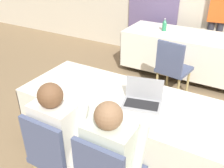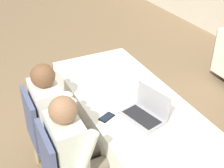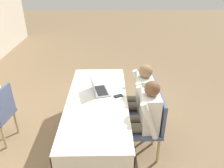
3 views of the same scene
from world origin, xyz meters
name	(u,v)px [view 1 (image 1 of 3)]	position (x,y,z in m)	size (l,w,h in m)	color
ground_plane	(121,153)	(0.00, 0.00, 0.00)	(24.00, 24.00, 0.00)	#846B4C
conference_table_near	(122,112)	(0.00, 0.00, 0.58)	(2.07, 0.85, 0.76)	white
conference_table_far	(185,44)	(0.01, 2.30, 0.58)	(2.07, 0.85, 0.76)	white
laptop	(142,100)	(0.22, -0.02, 0.80)	(0.40, 0.32, 0.23)	#99999E
cell_phone	(116,115)	(0.09, -0.30, 0.76)	(0.12, 0.15, 0.01)	black
paper_beside_laptop	(149,96)	(0.22, 0.14, 0.76)	(0.26, 0.33, 0.00)	white
paper_centre_table	(185,106)	(0.58, 0.15, 0.76)	(0.32, 0.36, 0.00)	white
water_bottle	(164,25)	(-0.39, 2.29, 0.85)	(0.07, 0.07, 0.21)	#288456
chair_near_left	(56,153)	(-0.26, -0.73, 0.51)	(0.44, 0.44, 0.92)	tan
chair_far_spare	(172,67)	(0.07, 1.45, 0.51)	(0.50, 0.50, 0.92)	tan
person_checkered_shirt	(62,132)	(-0.26, -0.63, 0.67)	(0.50, 0.52, 1.18)	#665B4C
person_white_shirt	(114,153)	(0.26, -0.63, 0.67)	(0.50, 0.52, 1.18)	#665B4C
person_red_shirt	(217,18)	(0.35, 3.03, 0.91)	(0.36, 0.24, 1.59)	#33333D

